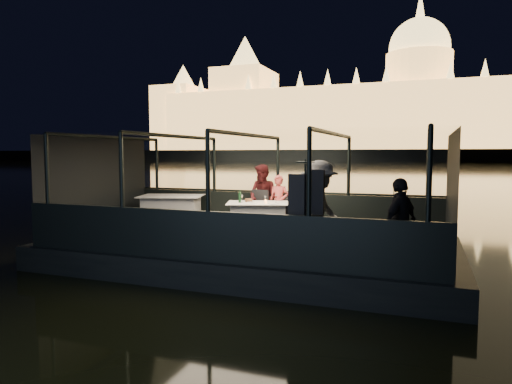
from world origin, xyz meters
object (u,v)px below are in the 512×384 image
(chair_port_right, at_px, (288,214))
(passenger_stripe, at_px, (319,213))
(coat_stand, at_px, (305,213))
(passenger_dark, at_px, (400,218))
(wine_bottle, at_px, (240,196))
(dining_table_aft, at_px, (172,213))
(person_woman_coral, at_px, (279,201))
(person_man_maroon, at_px, (263,200))
(chair_port_left, at_px, (257,213))
(dining_table_central, at_px, (258,219))

(chair_port_right, distance_m, passenger_stripe, 2.93)
(coat_stand, bearing_deg, passenger_dark, 9.79)
(passenger_stripe, height_order, wine_bottle, passenger_stripe)
(dining_table_aft, height_order, person_woman_coral, person_woman_coral)
(chair_port_right, height_order, wine_bottle, wine_bottle)
(chair_port_right, xyz_separation_m, coat_stand, (1.18, -3.04, 0.45))
(dining_table_aft, distance_m, passenger_stripe, 4.95)
(chair_port_right, height_order, person_man_maroon, person_man_maroon)
(chair_port_left, xyz_separation_m, wine_bottle, (-0.21, -0.62, 0.47))
(person_woman_coral, bearing_deg, coat_stand, -70.17)
(dining_table_aft, xyz_separation_m, wine_bottle, (2.07, -0.38, 0.53))
(passenger_stripe, bearing_deg, passenger_dark, -79.20)
(dining_table_central, distance_m, passenger_stripe, 2.85)
(passenger_stripe, bearing_deg, wine_bottle, 69.07)
(dining_table_aft, bearing_deg, chair_port_right, 5.72)
(person_woman_coral, bearing_deg, chair_port_left, -154.76)
(dining_table_aft, relative_size, passenger_stripe, 0.88)
(wine_bottle, bearing_deg, person_woman_coral, 53.05)
(dining_table_central, bearing_deg, chair_port_left, 113.01)
(coat_stand, distance_m, wine_bottle, 3.19)
(chair_port_right, bearing_deg, wine_bottle, -132.62)
(dining_table_aft, xyz_separation_m, person_man_maroon, (2.32, 0.51, 0.36))
(coat_stand, bearing_deg, chair_port_left, 123.34)
(dining_table_central, relative_size, passenger_dark, 0.96)
(person_man_maroon, bearing_deg, coat_stand, -38.08)
(chair_port_left, bearing_deg, chair_port_right, 15.71)
(dining_table_central, xyz_separation_m, coat_stand, (1.77, -2.52, 0.51))
(chair_port_right, xyz_separation_m, wine_bottle, (-0.98, -0.69, 0.47))
(coat_stand, distance_m, person_woman_coral, 3.57)
(person_man_maroon, bearing_deg, chair_port_right, 5.67)
(chair_port_left, xyz_separation_m, chair_port_right, (0.77, 0.06, 0.00))
(chair_port_right, height_order, passenger_dark, passenger_dark)
(coat_stand, relative_size, passenger_stripe, 1.01)
(dining_table_aft, distance_m, chair_port_right, 3.06)
(wine_bottle, bearing_deg, chair_port_left, 71.72)
(dining_table_central, height_order, coat_stand, coat_stand)
(dining_table_central, distance_m, person_man_maroon, 0.82)
(passenger_stripe, distance_m, wine_bottle, 2.98)
(dining_table_aft, bearing_deg, wine_bottle, -10.48)
(dining_table_central, bearing_deg, passenger_dark, -34.44)
(dining_table_central, bearing_deg, dining_table_aft, 175.14)
(chair_port_right, xyz_separation_m, passenger_dark, (2.71, -2.77, 0.40))
(dining_table_aft, xyz_separation_m, chair_port_right, (3.05, 0.31, 0.06))
(dining_table_central, xyz_separation_m, person_woman_coral, (0.27, 0.72, 0.36))
(chair_port_left, xyz_separation_m, person_woman_coral, (0.47, 0.27, 0.30))
(passenger_stripe, relative_size, wine_bottle, 6.05)
(dining_table_aft, bearing_deg, dining_table_central, -4.86)
(dining_table_aft, relative_size, wine_bottle, 5.33)
(person_woman_coral, xyz_separation_m, passenger_stripe, (1.63, -2.79, 0.10))
(wine_bottle, bearing_deg, passenger_stripe, -39.50)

